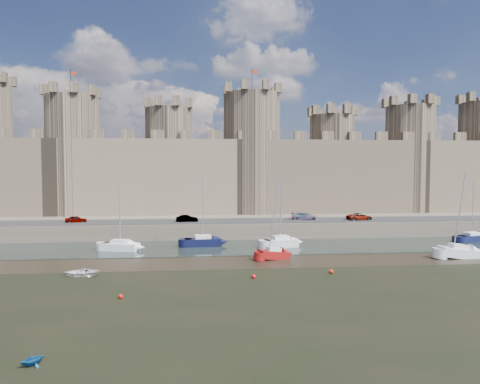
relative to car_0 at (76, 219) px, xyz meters
The scene contains 21 objects.
ground 44.03m from the car_0, 50.99° to the right, with size 160.00×160.00×0.00m, color black.
seaweed_patch 48.83m from the car_0, 55.43° to the right, with size 70.00×34.00×0.01m, color black.
water_channel 29.60m from the car_0, 20.12° to the right, with size 160.00×12.00×0.08m, color black.
quay 37.91m from the car_0, 43.10° to the left, with size 160.00×60.00×2.50m, color #4C443A.
road 27.65m from the car_0, ahead, with size 160.00×7.00×0.10m, color black.
castle 31.56m from the car_0, 27.18° to the left, with size 108.50×11.00×29.00m.
car_0 is the anchor object (origin of this frame).
car_1 17.44m from the car_0, ahead, with size 1.22×3.50×1.15m, color gray.
car_2 36.88m from the car_0, ahead, with size 1.81×4.45×1.29m, color gray.
car_3 45.75m from the car_0, ahead, with size 1.97×4.27×1.19m, color gray.
sailboat_0 14.44m from the car_0, 51.72° to the right, with size 5.21×3.17×9.12m.
sailboat_1 21.94m from the car_0, 24.37° to the right, with size 5.15×2.36×10.03m.
sailboat_2 32.61m from the car_0, 19.56° to the right, with size 5.10×2.95×10.34m.
sailboat_3 60.94m from the car_0, ahead, with size 5.42×3.19×8.92m.
sailboat_4 33.77m from the car_0, 32.55° to the right, with size 4.14×2.78×9.03m.
sailboat_5 54.98m from the car_0, 20.91° to the right, with size 4.99×2.05×10.67m.
dinghy_1 46.26m from the car_0, 77.24° to the right, with size 1.13×0.69×1.31m, color navy.
dinghy_6 25.85m from the car_0, 73.43° to the right, with size 2.47×0.72×3.45m, color silver.
buoy_1 36.97m from the car_0, 47.71° to the right, with size 0.43×0.43×0.43m, color red.
buoy_3 42.25m from the car_0, 38.16° to the right, with size 0.46×0.46×0.46m, color red.
buoy_4 35.34m from the car_0, 68.73° to the right, with size 0.38×0.38×0.38m, color red.
Camera 1 is at (-8.15, -35.03, 10.88)m, focal length 32.00 mm.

